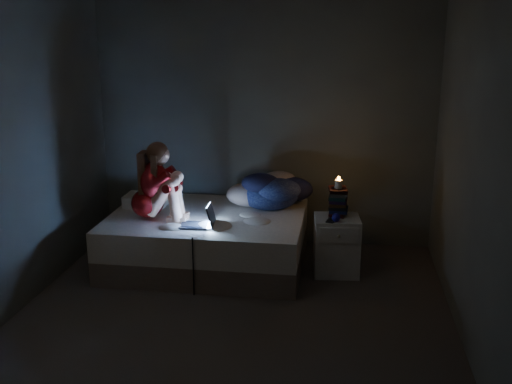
% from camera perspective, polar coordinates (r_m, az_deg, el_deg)
% --- Properties ---
extents(floor, '(3.60, 3.80, 0.02)m').
position_cam_1_polar(floor, '(5.07, -2.26, -11.89)').
color(floor, '#3B3633').
rests_on(floor, ground).
extents(wall_back, '(3.60, 0.02, 2.60)m').
position_cam_1_polar(wall_back, '(6.47, 0.75, 6.45)').
color(wall_back, '#5F645C').
rests_on(wall_back, ground).
extents(wall_front, '(3.60, 0.02, 2.60)m').
position_cam_1_polar(wall_front, '(2.84, -9.68, -5.94)').
color(wall_front, '#5F645C').
rests_on(wall_front, ground).
extents(wall_left, '(0.02, 3.80, 2.60)m').
position_cam_1_polar(wall_left, '(5.26, -22.22, 3.14)').
color(wall_left, '#5F645C').
rests_on(wall_left, ground).
extents(wall_right, '(0.02, 3.80, 2.60)m').
position_cam_1_polar(wall_right, '(4.64, 20.12, 1.79)').
color(wall_right, '#5F645C').
rests_on(wall_right, ground).
extents(bed, '(1.89, 1.42, 0.52)m').
position_cam_1_polar(bed, '(6.04, -4.62, -4.49)').
color(bed, '#B4B0A9').
rests_on(bed, ground).
extents(pillow, '(0.41, 0.29, 0.12)m').
position_cam_1_polar(pillow, '(6.31, -10.38, -0.77)').
color(pillow, silver).
rests_on(pillow, bed).
extents(woman, '(0.49, 0.33, 0.76)m').
position_cam_1_polar(woman, '(5.78, -10.33, 1.04)').
color(woman, maroon).
rests_on(woman, bed).
extents(laptop, '(0.33, 0.24, 0.23)m').
position_cam_1_polar(laptop, '(5.58, -5.64, -2.18)').
color(laptop, black).
rests_on(laptop, bed).
extents(clothes_pile, '(0.79, 0.72, 0.38)m').
position_cam_1_polar(clothes_pile, '(6.13, 1.25, 0.30)').
color(clothes_pile, '#0B093A').
rests_on(clothes_pile, bed).
extents(nightstand, '(0.46, 0.42, 0.56)m').
position_cam_1_polar(nightstand, '(5.85, 7.62, -5.03)').
color(nightstand, beige).
rests_on(nightstand, ground).
extents(book_stack, '(0.19, 0.25, 0.24)m').
position_cam_1_polar(book_stack, '(5.79, 7.75, -1.08)').
color(book_stack, black).
rests_on(book_stack, nightstand).
extents(candle, '(0.07, 0.07, 0.08)m').
position_cam_1_polar(candle, '(5.75, 7.80, 0.42)').
color(candle, beige).
rests_on(candle, book_stack).
extents(phone, '(0.11, 0.15, 0.01)m').
position_cam_1_polar(phone, '(5.66, 7.00, -2.65)').
color(phone, black).
rests_on(phone, nightstand).
extents(blue_orb, '(0.08, 0.08, 0.08)m').
position_cam_1_polar(blue_orb, '(5.63, 7.45, -2.40)').
color(blue_orb, navy).
rests_on(blue_orb, nightstand).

